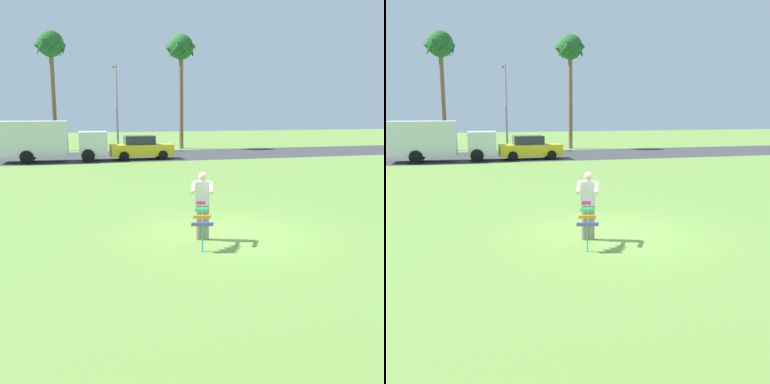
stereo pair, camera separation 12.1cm
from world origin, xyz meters
The scene contains 9 objects.
ground_plane centered at (0.00, 0.00, 0.00)m, with size 120.00×120.00×0.00m, color olive.
road_strip centered at (0.00, 21.45, 0.01)m, with size 120.00×8.00×0.01m, color #38383D.
person_kite_flyer centered at (-0.75, -0.29, 0.95)m, with size 0.68×0.75×1.73m.
kite_held centered at (-0.98, -1.05, 0.75)m, with size 0.53×0.69×1.12m.
parked_truck_white_box centered at (-5.43, 19.05, 1.41)m, with size 6.75×2.24×2.62m.
parked_car_yellow centered at (0.63, 19.05, 0.77)m, with size 4.23×1.89×1.60m.
palm_tree_right_near centered at (-5.22, 27.83, 8.14)m, with size 2.58×2.71×9.65m.
palm_tree_centre_far centered at (5.41, 27.04, 8.17)m, with size 2.58×2.71×9.69m.
streetlight_pole centered at (-0.25, 26.04, 4.00)m, with size 0.24×1.65×7.00m.
Camera 2 is at (-3.68, -10.60, 3.21)m, focal length 40.87 mm.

